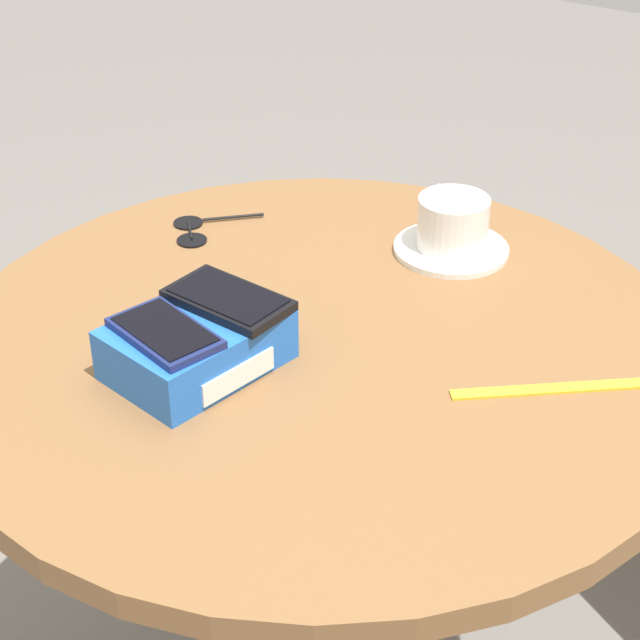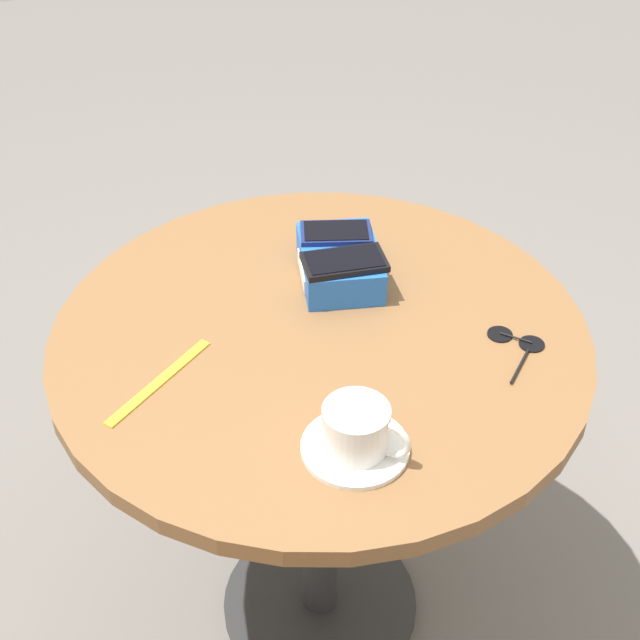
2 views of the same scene
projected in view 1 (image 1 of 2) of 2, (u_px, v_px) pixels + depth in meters
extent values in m
cylinder|color=#2D2D2D|center=(320.00, 575.00, 1.40)|extent=(0.07, 0.07, 0.69)
cylinder|color=brown|center=(320.00, 346.00, 1.21)|extent=(0.85, 0.85, 0.03)
cube|color=blue|center=(197.00, 345.00, 1.13)|extent=(0.20, 0.15, 0.06)
cube|color=white|center=(239.00, 377.00, 1.10)|extent=(0.10, 0.02, 0.03)
cube|color=navy|center=(165.00, 333.00, 1.09)|extent=(0.10, 0.13, 0.01)
cube|color=black|center=(165.00, 329.00, 1.09)|extent=(0.09, 0.12, 0.00)
cube|color=black|center=(228.00, 300.00, 1.14)|extent=(0.08, 0.14, 0.01)
cube|color=black|center=(228.00, 295.00, 1.14)|extent=(0.07, 0.12, 0.00)
cylinder|color=white|center=(451.00, 249.00, 1.37)|extent=(0.15, 0.15, 0.01)
cylinder|color=white|center=(453.00, 223.00, 1.35)|extent=(0.09, 0.09, 0.07)
cylinder|color=tan|center=(454.00, 203.00, 1.33)|extent=(0.08, 0.08, 0.00)
torus|color=white|center=(441.00, 206.00, 1.39)|extent=(0.05, 0.05, 0.06)
cube|color=yellow|center=(553.00, 389.00, 1.11)|extent=(0.15, 0.17, 0.00)
cylinder|color=black|center=(192.00, 240.00, 1.39)|extent=(0.04, 0.04, 0.00)
cylinder|color=black|center=(188.00, 223.00, 1.44)|extent=(0.04, 0.04, 0.00)
cylinder|color=black|center=(190.00, 230.00, 1.41)|extent=(0.04, 0.04, 0.00)
cylinder|color=black|center=(233.00, 217.00, 1.44)|extent=(0.06, 0.06, 0.00)
cylinder|color=brown|center=(582.00, 440.00, 1.87)|extent=(0.04, 0.04, 0.45)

